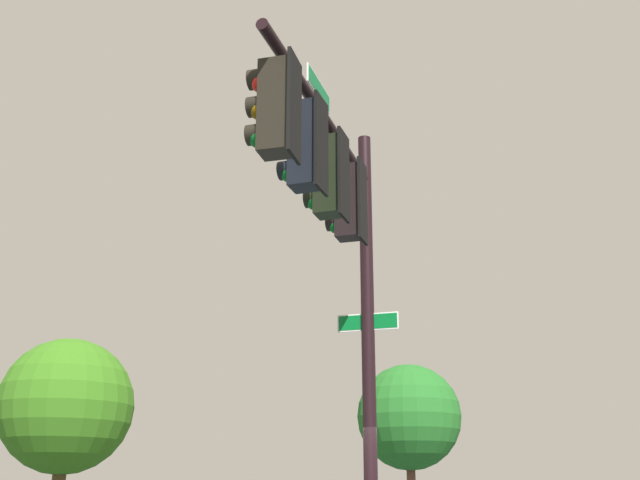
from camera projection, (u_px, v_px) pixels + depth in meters
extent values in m
cylinder|color=black|center=(368.00, 356.00, 11.50)|extent=(0.20, 0.20, 7.07)
cylinder|color=black|center=(324.00, 117.00, 10.33)|extent=(4.47, 0.95, 0.14)
cylinder|color=black|center=(349.00, 186.00, 11.30)|extent=(2.05, 0.45, 1.07)
cube|color=black|center=(349.00, 202.00, 11.23)|extent=(0.38, 0.41, 1.10)
cube|color=black|center=(362.00, 201.00, 11.18)|extent=(0.44, 0.12, 1.22)
sphere|color=#FF2018|center=(336.00, 182.00, 11.39)|extent=(0.22, 0.22, 0.22)
cylinder|color=black|center=(332.00, 179.00, 11.42)|extent=(0.25, 0.18, 0.23)
sphere|color=#855607|center=(336.00, 204.00, 11.29)|extent=(0.22, 0.22, 0.22)
cylinder|color=black|center=(332.00, 201.00, 11.32)|extent=(0.25, 0.18, 0.23)
sphere|color=#0B621E|center=(336.00, 226.00, 11.18)|extent=(0.22, 0.22, 0.22)
cylinder|color=black|center=(332.00, 223.00, 11.21)|extent=(0.25, 0.18, 0.23)
cube|color=black|center=(329.00, 176.00, 10.32)|extent=(0.38, 0.41, 1.10)
cube|color=black|center=(344.00, 175.00, 10.26)|extent=(0.44, 0.11, 1.22)
sphere|color=#FF2018|center=(315.00, 155.00, 10.49)|extent=(0.22, 0.22, 0.22)
cylinder|color=black|center=(311.00, 152.00, 10.52)|extent=(0.25, 0.18, 0.23)
sphere|color=#855607|center=(315.00, 178.00, 10.38)|extent=(0.22, 0.22, 0.22)
cylinder|color=black|center=(311.00, 175.00, 10.41)|extent=(0.25, 0.18, 0.23)
sphere|color=#0B621E|center=(315.00, 202.00, 10.27)|extent=(0.22, 0.22, 0.22)
cylinder|color=black|center=(311.00, 199.00, 10.31)|extent=(0.25, 0.18, 0.23)
cube|color=black|center=(306.00, 146.00, 9.41)|extent=(0.37, 0.40, 1.10)
cube|color=black|center=(321.00, 143.00, 9.35)|extent=(0.44, 0.11, 1.22)
sphere|color=#FF2018|center=(290.00, 123.00, 9.58)|extent=(0.22, 0.22, 0.22)
cylinder|color=black|center=(286.00, 120.00, 9.61)|extent=(0.25, 0.17, 0.23)
sphere|color=#855607|center=(290.00, 148.00, 9.47)|extent=(0.22, 0.22, 0.22)
cylinder|color=black|center=(286.00, 145.00, 9.51)|extent=(0.25, 0.17, 0.23)
sphere|color=#0B621E|center=(290.00, 174.00, 9.37)|extent=(0.22, 0.22, 0.22)
cylinder|color=black|center=(285.00, 171.00, 9.40)|extent=(0.25, 0.17, 0.23)
cube|color=black|center=(277.00, 108.00, 8.50)|extent=(0.39, 0.42, 1.10)
cube|color=black|center=(294.00, 106.00, 8.45)|extent=(0.44, 0.14, 1.22)
sphere|color=#FF2018|center=(260.00, 83.00, 8.65)|extent=(0.22, 0.22, 0.22)
cylinder|color=black|center=(255.00, 80.00, 8.68)|extent=(0.26, 0.19, 0.23)
sphere|color=#855607|center=(259.00, 110.00, 8.55)|extent=(0.22, 0.22, 0.22)
cylinder|color=black|center=(254.00, 107.00, 8.58)|extent=(0.26, 0.19, 0.23)
sphere|color=#0B621E|center=(259.00, 138.00, 8.44)|extent=(0.22, 0.22, 0.22)
cylinder|color=black|center=(254.00, 135.00, 8.47)|extent=(0.26, 0.19, 0.23)
cube|color=white|center=(319.00, 89.00, 10.22)|extent=(0.93, 0.19, 0.26)
cube|color=#087135|center=(319.00, 89.00, 10.22)|extent=(0.89, 0.19, 0.22)
cube|color=white|center=(368.00, 322.00, 11.66)|extent=(0.19, 0.93, 0.26)
cube|color=#086928|center=(368.00, 322.00, 11.66)|extent=(0.19, 0.89, 0.22)
sphere|color=#36721A|center=(66.00, 406.00, 22.24)|extent=(3.82, 3.82, 3.82)
sphere|color=#236924|center=(409.00, 417.00, 24.39)|extent=(3.25, 3.25, 3.25)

